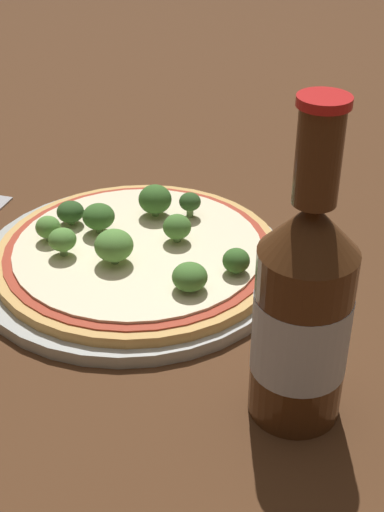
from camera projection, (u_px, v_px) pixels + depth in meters
ground_plane at (124, 265)px, 0.70m from camera, size 3.00×3.00×0.00m
plate at (134, 261)px, 0.69m from camera, size 0.30×0.30×0.01m
pizza at (140, 250)px, 0.68m from camera, size 0.27×0.27×0.01m
broccoli_floret_0 at (70, 212)px, 0.71m from camera, size 0.03×0.03×0.02m
broccoli_floret_1 at (190, 277)px, 0.61m from camera, size 0.03×0.03×0.02m
broccoli_floret_2 at (48, 227)px, 0.68m from camera, size 0.02×0.02×0.03m
broccoli_floret_3 at (62, 240)px, 0.66m from camera, size 0.03×0.03×0.03m
broccoli_floret_4 at (190, 202)px, 0.72m from camera, size 0.02×0.02×0.03m
broccoli_floret_5 at (236, 261)px, 0.63m from camera, size 0.02×0.02×0.02m
broccoli_floret_6 at (155, 199)px, 0.72m from camera, size 0.03×0.03×0.03m
broccoli_floret_7 at (177, 227)px, 0.68m from camera, size 0.03×0.03×0.03m
broccoli_floret_8 at (114, 246)px, 0.64m from camera, size 0.04×0.04×0.03m
broccoli_floret_9 at (99, 217)px, 0.69m from camera, size 0.03×0.03×0.03m
beer_bottle at (303, 312)px, 0.49m from camera, size 0.07×0.07×0.24m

